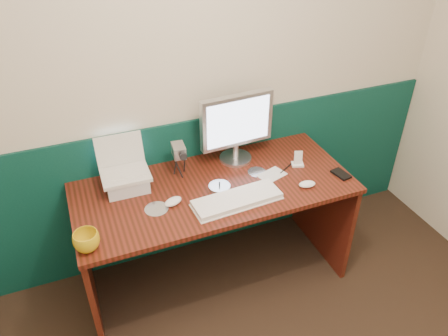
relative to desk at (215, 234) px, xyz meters
name	(u,v)px	position (x,y,z in m)	size (l,w,h in m)	color
back_wall	(184,82)	(-0.04, 0.37, 0.88)	(3.50, 0.04, 2.50)	beige
wainscot	(190,188)	(-0.04, 0.36, 0.12)	(3.48, 0.02, 1.00)	#07302E
desk	(215,234)	(0.00, 0.00, 0.00)	(1.60, 0.70, 0.75)	#331409
laptop_riser	(127,182)	(-0.47, 0.17, 0.42)	(0.23, 0.20, 0.08)	silver
laptop	(123,160)	(-0.47, 0.17, 0.57)	(0.27, 0.20, 0.22)	silver
monitor	(236,127)	(0.22, 0.22, 0.60)	(0.46, 0.13, 0.46)	silver
keyboard	(237,200)	(0.06, -0.18, 0.39)	(0.49, 0.16, 0.03)	white
mouse_right	(307,184)	(0.49, -0.20, 0.39)	(0.10, 0.06, 0.03)	white
mouse_left	(173,201)	(-0.27, -0.07, 0.39)	(0.11, 0.06, 0.04)	white
mug	(87,241)	(-0.74, -0.25, 0.42)	(0.13, 0.13, 0.10)	gold
camcorder	(179,159)	(-0.15, 0.19, 0.48)	(0.10, 0.14, 0.22)	#AAAAAE
cd_spindle	(220,187)	(0.02, -0.04, 0.39)	(0.12, 0.12, 0.03)	silver
cd_loose_a	(157,209)	(-0.36, -0.08, 0.38)	(0.13, 0.13, 0.00)	silver
cd_loose_b	(257,172)	(0.29, 0.04, 0.38)	(0.11, 0.11, 0.00)	silver
pen	(286,168)	(0.47, 0.00, 0.38)	(0.01, 0.01, 0.13)	black
papers	(272,175)	(0.36, -0.03, 0.38)	(0.16, 0.11, 0.00)	silver
dock	(297,164)	(0.55, 0.01, 0.38)	(0.07, 0.05, 0.01)	white
music_player	(298,158)	(0.55, 0.01, 0.43)	(0.05, 0.01, 0.09)	white
pda	(341,174)	(0.74, -0.18, 0.38)	(0.07, 0.12, 0.01)	black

